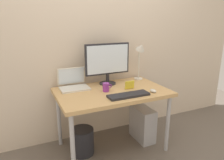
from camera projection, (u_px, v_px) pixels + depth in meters
ground_plane at (112, 147)px, 2.59m from camera, size 6.00×6.00×0.00m
back_wall at (97, 34)px, 2.61m from camera, size 4.40×0.04×2.60m
desk at (112, 96)px, 2.41m from camera, size 1.21×0.75×0.71m
monitor at (108, 61)px, 2.55m from camera, size 0.55×0.20×0.49m
laptop at (73, 83)px, 2.46m from camera, size 0.32×0.27×0.23m
desk_lamp at (140, 53)px, 2.71m from camera, size 0.11×0.16×0.49m
keyboard at (129, 95)px, 2.21m from camera, size 0.44×0.14×0.02m
mouse at (153, 91)px, 2.33m from camera, size 0.06×0.09×0.03m
coffee_mug at (106, 87)px, 2.35m from camera, size 0.11×0.07×0.10m
photo_frame at (130, 85)px, 2.43m from camera, size 0.11×0.03×0.09m
computer_tower at (143, 124)px, 2.71m from camera, size 0.18×0.36×0.42m
wastebasket at (82, 141)px, 2.43m from camera, size 0.26×0.26×0.30m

